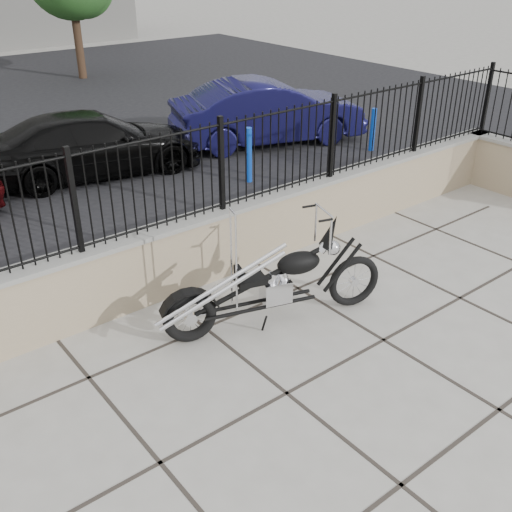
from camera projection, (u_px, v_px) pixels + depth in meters
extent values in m
plane|color=#99968E|center=(287.00, 393.00, 6.18)|extent=(90.00, 90.00, 0.00)
cube|color=gray|center=(160.00, 262.00, 7.69)|extent=(14.00, 0.36, 0.96)
cube|color=black|center=(154.00, 183.00, 7.18)|extent=(14.00, 0.08, 1.20)
imported|color=black|center=(94.00, 144.00, 11.70)|extent=(4.46, 2.39, 1.23)
imported|color=#11103D|center=(268.00, 112.00, 13.49)|extent=(4.58, 2.79, 1.42)
cylinder|color=#0D1CCD|center=(249.00, 155.00, 11.36)|extent=(0.17, 0.17, 1.06)
cylinder|color=#0B52A7|center=(373.00, 130.00, 13.10)|extent=(0.12, 0.12, 0.94)
cylinder|color=#382619|center=(78.00, 36.00, 19.69)|extent=(0.27, 0.27, 2.68)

